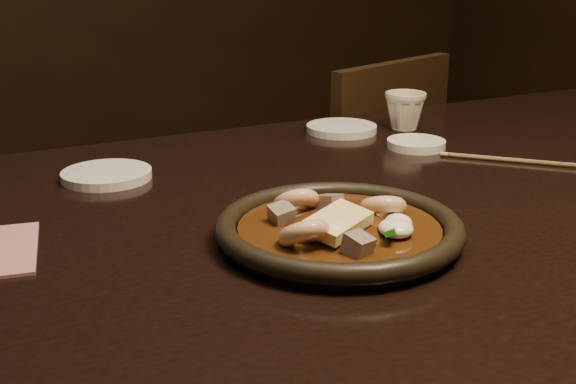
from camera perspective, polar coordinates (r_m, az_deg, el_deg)
name	(u,v)px	position (r m, az deg, el deg)	size (l,w,h in m)	color
table	(432,239)	(1.03, 11.31, -3.66)	(1.60, 0.90, 0.75)	black
chair	(348,221)	(1.70, 4.73, -2.29)	(0.50, 0.50, 0.84)	black
plate	(339,230)	(0.80, 4.05, -2.98)	(0.28, 0.28, 0.03)	black
stirfry	(338,225)	(0.80, 4.01, -2.61)	(0.19, 0.19, 0.06)	#381C0A
soy_dish	(416,144)	(1.21, 10.09, 3.76)	(0.10, 0.10, 0.01)	white
saucer_left	(107,175)	(1.05, -14.13, 1.33)	(0.13, 0.13, 0.01)	white
saucer_right	(341,128)	(1.30, 4.25, 5.03)	(0.13, 0.13, 0.01)	white
tea_cup	(405,110)	(1.32, 9.22, 6.42)	(0.07, 0.07, 0.07)	beige
chopsticks	(525,161)	(1.16, 18.20, 2.33)	(0.18, 0.19, 0.01)	tan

